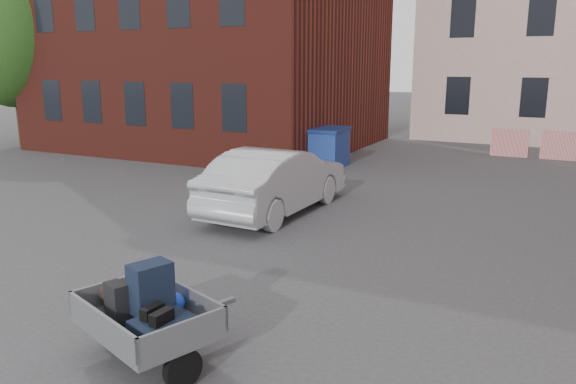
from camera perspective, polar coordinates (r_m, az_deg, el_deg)
The scene contains 7 objects.
ground at distance 8.91m, azimuth -5.21°, elevation -9.24°, with size 120.00×120.00×0.00m, color #38383A.
far_building at distance 37.89m, azimuth -13.84°, elevation 13.56°, with size 6.00×6.00×8.00m, color maroon.
tree at distance 25.98m, azimuth -26.26°, elevation 15.68°, with size 5.28×5.28×8.30m.
barriers at distance 22.17m, azimuth 25.96°, elevation 4.24°, with size 4.70×0.18×1.00m.
trailer at distance 6.68m, azimuth -14.26°, elevation -11.79°, with size 1.88×1.98×1.20m.
dumpster at distance 18.88m, azimuth 1.22°, elevation 4.72°, with size 3.19×1.76×1.31m.
silver_car at distance 12.82m, azimuth -1.24°, elevation 1.19°, with size 1.58×4.53×1.49m, color #AAADB1.
Camera 1 is at (4.40, -6.99, 3.36)m, focal length 35.00 mm.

